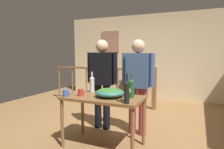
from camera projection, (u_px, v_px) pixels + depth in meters
ground_plane at (124, 126)px, 3.79m from camera, size 7.57×7.57×0.00m
back_wall at (154, 57)px, 6.10m from camera, size 5.82×0.10×2.61m
framed_picture at (110, 41)px, 6.59m from camera, size 0.62×0.03×0.69m
stair_railing at (117, 81)px, 5.30m from camera, size 3.03×0.10×1.07m
tv_console at (132, 90)px, 6.14m from camera, size 0.90×0.40×0.54m
flat_screen_tv at (132, 74)px, 6.06m from camera, size 0.51×0.12×0.41m
serving_table at (103, 103)px, 2.93m from camera, size 1.18×0.64×0.77m
salad_bowl at (110, 92)px, 2.89m from camera, size 0.43×0.43×0.23m
wine_glass at (127, 91)px, 2.61m from camera, size 0.09×0.09×0.19m
wine_bottle_dark at (127, 92)px, 2.50m from camera, size 0.07×0.07×0.38m
wine_bottle_clear at (92, 84)px, 3.25m from camera, size 0.08×0.08×0.34m
wine_bottle_green at (132, 88)px, 2.83m from camera, size 0.08×0.08×0.34m
mug_blue at (66, 93)px, 2.93m from camera, size 0.12×0.09×0.10m
mug_red at (81, 92)px, 2.96m from camera, size 0.11×0.08×0.11m
person_standing_left at (102, 76)px, 3.62m from camera, size 0.60×0.23×1.65m
person_standing_right at (138, 79)px, 3.34m from camera, size 0.57×0.23×1.64m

